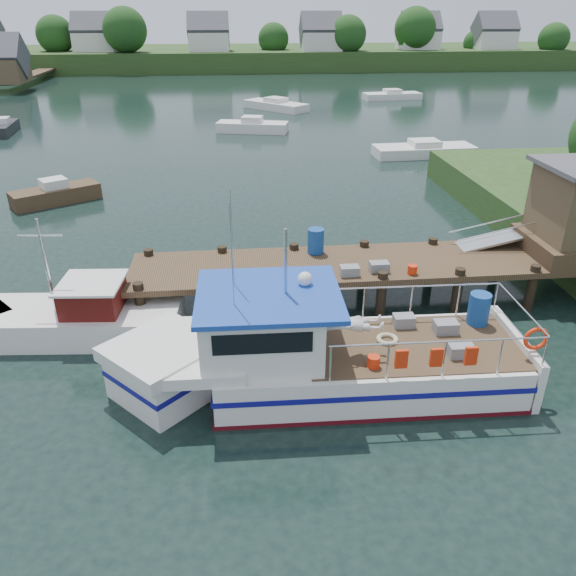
{
  "coord_description": "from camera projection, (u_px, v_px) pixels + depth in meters",
  "views": [
    {
      "loc": [
        -2.57,
        -16.72,
        8.99
      ],
      "look_at": [
        -1.0,
        -1.5,
        1.3
      ],
      "focal_mm": 35.0,
      "sensor_mm": 36.0,
      "label": 1
    }
  ],
  "objects": [
    {
      "name": "far_shore",
      "position": [
        242.0,
        54.0,
        91.39
      ],
      "size": [
        140.0,
        42.55,
        9.22
      ],
      "color": "#2B471D",
      "rests_on": "ground"
    },
    {
      "name": "moored_far",
      "position": [
        392.0,
        95.0,
        60.57
      ],
      "size": [
        6.31,
        2.66,
        1.04
      ],
      "rotation": [
        0.0,
        0.0,
        0.36
      ],
      "color": "silver",
      "rests_on": "ground"
    },
    {
      "name": "lobster_boat",
      "position": [
        315.0,
        356.0,
        14.39
      ],
      "size": [
        11.13,
        3.47,
        5.3
      ],
      "rotation": [
        0.0,
        0.0,
        -0.03
      ],
      "color": "silver",
      "rests_on": "ground"
    },
    {
      "name": "work_boat",
      "position": [
        70.0,
        318.0,
        16.89
      ],
      "size": [
        7.16,
        2.66,
        3.75
      ],
      "rotation": [
        0.0,
        0.0,
        -0.08
      ],
      "color": "silver",
      "rests_on": "ground"
    },
    {
      "name": "moored_e",
      "position": [
        3.0,
        128.0,
        44.14
      ],
      "size": [
        1.94,
        4.59,
        1.23
      ],
      "rotation": [
        0.0,
        0.0,
        0.27
      ],
      "color": "black",
      "rests_on": "ground"
    },
    {
      "name": "moored_b",
      "position": [
        252.0,
        126.0,
        44.63
      ],
      "size": [
        5.86,
        3.18,
        1.23
      ],
      "rotation": [
        0.0,
        0.0,
        0.37
      ],
      "color": "silver",
      "rests_on": "ground"
    },
    {
      "name": "ground_plane",
      "position": [
        313.0,
        301.0,
        19.13
      ],
      "size": [
        160.0,
        160.0,
        0.0
      ],
      "primitive_type": "plane",
      "color": "black"
    },
    {
      "name": "dock",
      "position": [
        507.0,
        232.0,
        18.73
      ],
      "size": [
        16.6,
        3.0,
        4.78
      ],
      "color": "#463321",
      "rests_on": "ground"
    },
    {
      "name": "moored_rowboat",
      "position": [
        56.0,
        194.0,
        28.53
      ],
      "size": [
        4.37,
        3.52,
        1.24
      ],
      "rotation": [
        0.0,
        0.0,
        0.05
      ],
      "color": "#463321",
      "rests_on": "ground"
    },
    {
      "name": "moored_d",
      "position": [
        276.0,
        105.0,
        54.43
      ],
      "size": [
        6.24,
        6.46,
        1.14
      ],
      "rotation": [
        0.0,
        0.0,
        0.23
      ],
      "color": "silver",
      "rests_on": "ground"
    },
    {
      "name": "moored_c",
      "position": [
        424.0,
        150.0,
        37.56
      ],
      "size": [
        6.77,
        2.55,
        1.05
      ],
      "rotation": [
        0.0,
        0.0,
        -0.13
      ],
      "color": "silver",
      "rests_on": "ground"
    }
  ]
}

